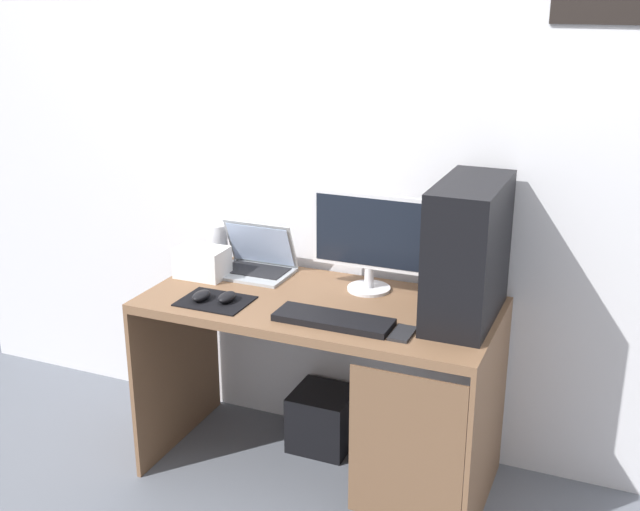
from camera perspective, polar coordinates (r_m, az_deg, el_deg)
ground_plane at (r=3.31m, az=-0.00°, el=-15.35°), size 8.00×8.00×0.00m
wall_back at (r=3.12m, az=2.64°, el=8.53°), size 4.00×0.05×2.60m
desk at (r=3.00m, az=0.21°, el=-6.22°), size 1.32×0.64×0.75m
pc_tower at (r=2.77m, az=10.66°, el=0.30°), size 0.22×0.48×0.50m
monitor at (r=2.99m, az=3.58°, el=1.15°), size 0.45×0.17×0.39m
laptop at (r=3.24m, az=-4.64°, el=-0.52°), size 0.30×0.23×0.21m
speaker at (r=3.35m, az=-7.43°, el=0.82°), size 0.09×0.09×0.17m
projector at (r=3.22m, az=-8.52°, el=-0.48°), size 0.20×0.14×0.12m
keyboard at (r=2.76m, az=0.97°, el=-4.67°), size 0.42×0.14×0.02m
mousepad at (r=2.97m, az=-7.59°, el=-3.29°), size 0.26×0.20×0.00m
mouse_left at (r=2.95m, az=-6.75°, el=-3.00°), size 0.06×0.10×0.03m
mouse_right at (r=2.98m, az=-8.58°, el=-2.89°), size 0.06×0.10×0.03m
cell_phone at (r=2.69m, az=5.98°, el=-5.63°), size 0.07×0.13×0.01m
subwoofer at (r=3.41m, az=0.23°, el=-11.71°), size 0.25×0.25×0.25m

